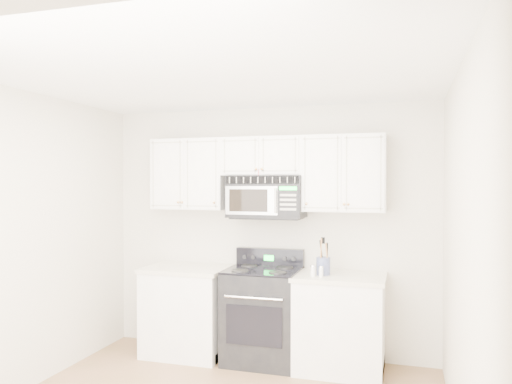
% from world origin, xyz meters
% --- Properties ---
extents(room, '(3.51, 3.51, 2.61)m').
position_xyz_m(room, '(0.00, 0.00, 1.30)').
color(room, '#95684F').
rests_on(room, ground).
extents(base_cabinet_left, '(0.86, 0.65, 0.92)m').
position_xyz_m(base_cabinet_left, '(-0.80, 1.44, 0.43)').
color(base_cabinet_left, white).
rests_on(base_cabinet_left, ground).
extents(base_cabinet_right, '(0.86, 0.65, 0.92)m').
position_xyz_m(base_cabinet_right, '(0.80, 1.44, 0.43)').
color(base_cabinet_right, white).
rests_on(base_cabinet_right, ground).
extents(range, '(0.72, 0.66, 1.11)m').
position_xyz_m(range, '(0.03, 1.45, 0.48)').
color(range, black).
rests_on(range, ground).
extents(upper_cabinets, '(2.44, 0.37, 0.75)m').
position_xyz_m(upper_cabinets, '(-0.00, 1.58, 1.93)').
color(upper_cabinets, white).
rests_on(upper_cabinets, ground).
extents(microwave, '(0.77, 0.44, 0.43)m').
position_xyz_m(microwave, '(0.04, 1.55, 1.66)').
color(microwave, black).
rests_on(microwave, ground).
extents(utensil_crock, '(0.13, 0.13, 0.35)m').
position_xyz_m(utensil_crock, '(0.65, 1.39, 1.01)').
color(utensil_crock, slate).
rests_on(utensil_crock, base_cabinet_right).
extents(shaker_salt, '(0.05, 0.05, 0.11)m').
position_xyz_m(shaker_salt, '(0.57, 1.28, 0.97)').
color(shaker_salt, white).
rests_on(shaker_salt, base_cabinet_right).
extents(shaker_pepper, '(0.04, 0.04, 0.10)m').
position_xyz_m(shaker_pepper, '(0.64, 1.28, 0.97)').
color(shaker_pepper, white).
rests_on(shaker_pepper, base_cabinet_right).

